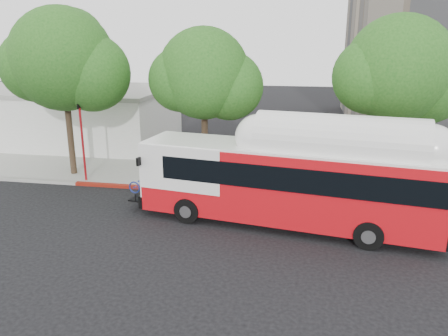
# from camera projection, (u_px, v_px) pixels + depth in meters

# --- Properties ---
(ground) EXTENTS (120.00, 120.00, 0.00)m
(ground) POSITION_uv_depth(u_px,v_px,m) (198.00, 222.00, 19.68)
(ground) COLOR black
(ground) RESTS_ON ground
(sidewalk) EXTENTS (60.00, 5.00, 0.15)m
(sidewalk) POSITION_uv_depth(u_px,v_px,m) (224.00, 177.00, 25.79)
(sidewalk) COLOR gray
(sidewalk) RESTS_ON ground
(curb_strip) EXTENTS (60.00, 0.30, 0.15)m
(curb_strip) POSITION_uv_depth(u_px,v_px,m) (215.00, 192.00, 23.34)
(curb_strip) COLOR gray
(curb_strip) RESTS_ON ground
(red_curb_segment) EXTENTS (10.00, 0.32, 0.16)m
(red_curb_segment) POSITION_uv_depth(u_px,v_px,m) (161.00, 188.00, 23.84)
(red_curb_segment) COLOR maroon
(red_curb_segment) RESTS_ON ground
(street_tree_left) EXTENTS (6.67, 5.80, 9.74)m
(street_tree_left) POSITION_uv_depth(u_px,v_px,m) (71.00, 63.00, 24.47)
(street_tree_left) COLOR #2D2116
(street_tree_left) RESTS_ON ground
(street_tree_mid) EXTENTS (5.75, 5.00, 8.62)m
(street_tree_mid) POSITION_uv_depth(u_px,v_px,m) (212.00, 77.00, 23.81)
(street_tree_mid) COLOR #2D2116
(street_tree_mid) RESTS_ON ground
(street_tree_right) EXTENTS (6.21, 5.40, 9.18)m
(street_tree_right) POSITION_uv_depth(u_px,v_px,m) (407.00, 74.00, 21.85)
(street_tree_right) COLOR #2D2116
(street_tree_right) RESTS_ON ground
(low_commercial_bldg) EXTENTS (16.20, 10.20, 4.25)m
(low_commercial_bldg) POSITION_uv_depth(u_px,v_px,m) (67.00, 114.00, 34.62)
(low_commercial_bldg) COLOR silver
(low_commercial_bldg) RESTS_ON ground
(transit_bus) EXTENTS (13.90, 4.78, 4.05)m
(transit_bus) POSITION_uv_depth(u_px,v_px,m) (288.00, 184.00, 18.90)
(transit_bus) COLOR red
(transit_bus) RESTS_ON ground
(signal_pole) EXTENTS (0.13, 0.43, 4.54)m
(signal_pole) POSITION_uv_depth(u_px,v_px,m) (83.00, 143.00, 24.40)
(signal_pole) COLOR #A41117
(signal_pole) RESTS_ON ground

